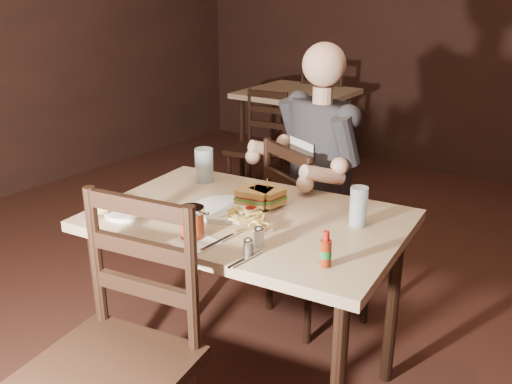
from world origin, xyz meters
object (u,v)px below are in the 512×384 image
Objects in this scene: bg_table at (297,102)px; diner at (314,143)px; bg_chair_far at (329,115)px; glass_left at (204,165)px; chair_near at (106,372)px; hot_sauce at (326,249)px; glass_right at (358,207)px; dinner_plate at (226,210)px; main_table at (248,236)px; chair_far at (319,233)px; side_plate at (126,214)px; syrup_dispenser at (192,222)px; bg_chair_near at (257,149)px.

bg_table is 0.94× the size of diner.
bg_chair_far is 2.81m from glass_left.
chair_near reaches higher than hot_sauce.
bg_chair_far reaches higher than glass_right.
glass_right is (0.46, 0.18, 0.07)m from dinner_plate.
main_table is 1.49× the size of bg_table.
chair_far reaches higher than side_plate.
glass_right is at bearing 156.42° from chair_far.
syrup_dispenser is (0.35, -0.47, -0.02)m from glass_left.
bg_table is at bearing 123.96° from hot_sauce.
glass_left reaches higher than dinner_plate.
dinner_plate is at bearing -68.83° from diner.
hot_sauce is (0.49, -0.76, -0.09)m from diner.
bg_table is 7.45× the size of syrup_dispenser.
diner is 5.65× the size of side_plate.
chair_near is at bearing -82.92° from dinner_plate.
diner is (-0.02, -0.04, 0.46)m from chair_far.
chair_near reaches higher than glass_left.
dinner_plate is at bearing 86.81° from chair_near.
syrup_dispenser is at bearing -53.04° from glass_left.
diner is (-0.06, 0.58, 0.23)m from main_table.
dinner_plate reaches higher than bg_table.
bg_chair_near is at bearing 84.03° from bg_chair_far.
diner is at bearing 90.00° from chair_far.
main_table is 8.50× the size of glass_right.
glass_left is at bearing -106.93° from diner.
side_plate is (0.86, -2.03, 0.36)m from bg_chair_near.
glass_right is 0.35m from hot_sauce.
glass_left reaches higher than glass_right.
syrup_dispenser reaches higher than main_table.
diner is 3.54× the size of dinner_plate.
chair_far reaches higher than dinner_plate.
side_plate is at bearing 173.27° from syrup_dispenser.
bg_table is at bearing 111.96° from glass_left.
chair_far is 0.96m from syrup_dispenser.
hot_sauce is at bearing 39.59° from chair_near.
bg_table is 5.70× the size of glass_right.
bg_chair_near is at bearing 125.23° from main_table.
dinner_plate is 0.55m from hot_sauce.
diner is at bearing 69.42° from side_plate.
glass_left reaches higher than main_table.
side_plate is at bearing -173.87° from hot_sauce.
bg_table is at bearing 148.64° from diner.
hot_sauce is (0.53, -0.17, 0.05)m from dinner_plate.
bg_chair_far is 3.79× the size of dinner_plate.
diner is at bearing 123.07° from hot_sauce.
main_table is 2.62m from bg_table.
bg_chair_far reaches higher than dinner_plate.
bg_chair_near is at bearing 113.45° from syrup_dispenser.
side_plate is at bearing 120.10° from chair_near.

